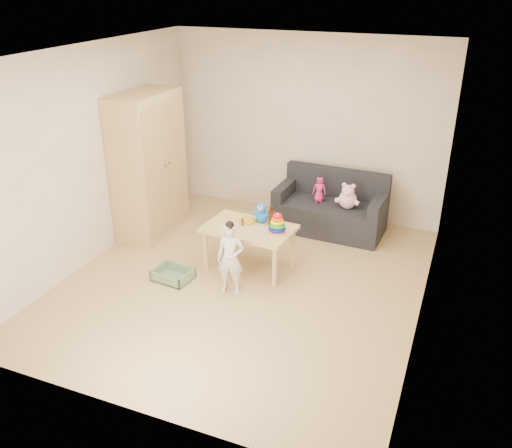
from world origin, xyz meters
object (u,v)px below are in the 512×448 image
at_px(toddler, 231,259).
at_px(wardrobe, 149,165).
at_px(play_table, 249,248).
at_px(sofa, 329,217).

bearing_deg(toddler, wardrobe, 137.96).
height_order(wardrobe, play_table, wardrobe).
xyz_separation_m(sofa, toddler, (-0.62, -1.97, 0.21)).
distance_m(wardrobe, sofa, 2.58).
height_order(play_table, toddler, toddler).
relative_size(play_table, toddler, 1.27).
relative_size(wardrobe, play_table, 1.84).
height_order(sofa, toddler, toddler).
bearing_deg(play_table, sofa, 65.78).
relative_size(sofa, toddler, 1.79).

